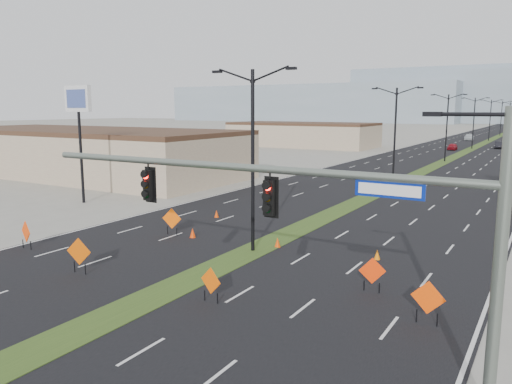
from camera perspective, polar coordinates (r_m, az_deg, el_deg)
The scene contains 29 objects.
ground at distance 19.71m, azimuth -19.46°, elevation -14.81°, with size 600.00×600.00×0.00m, color gray.
road_surface at distance 112.39m, azimuth 23.71°, elevation 4.68°, with size 25.00×400.00×0.02m, color black.
median_strip at distance 112.39m, azimuth 23.71°, elevation 4.68°, with size 2.00×400.00×0.04m, color #2B4619.
building_sw_near at distance 64.36m, azimuth -19.05°, elevation 4.16°, with size 40.00×16.00×5.00m, color tan.
building_sw_far at distance 106.86m, azimuth 5.34°, elevation 6.44°, with size 30.00×14.00×4.50m, color tan.
mesa_west at distance 320.64m, azimuth 6.29°, elevation 10.02°, with size 180.00×50.00×22.00m, color gray.
mesa_backdrop at distance 334.24m, azimuth 23.72°, elevation 10.13°, with size 140.00×50.00×32.00m, color gray.
signal_mast at distance 14.68m, azimuth 7.91°, elevation -2.95°, with size 16.30×0.60×8.00m.
streetlight_0 at distance 27.29m, azimuth -0.38°, elevation 4.23°, with size 5.15×0.24×10.02m.
streetlight_1 at distance 53.19m, azimuth 15.60°, elevation 6.47°, with size 5.15×0.24×10.02m.
streetlight_2 at distance 80.51m, azimuth 20.98°, elevation 7.11°, with size 5.15×0.24×10.02m.
streetlight_3 at distance 108.18m, azimuth 23.62°, elevation 7.41°, with size 5.15×0.24×10.02m.
streetlight_4 at distance 135.98m, azimuth 25.19°, elevation 7.58°, with size 5.15×0.24×10.02m.
streetlight_5 at distance 163.85m, azimuth 26.23°, elevation 7.68°, with size 5.15×0.24×10.02m.
streetlight_6 at distance 191.76m, azimuth 26.96°, elevation 7.76°, with size 5.15×0.24×10.02m.
car_left at distance 103.67m, azimuth 21.53°, elevation 4.84°, with size 1.52×3.79×1.29m, color maroon.
car_mid at distance 111.59m, azimuth 26.00°, elevation 4.85°, with size 1.47×4.21×1.39m, color black.
car_far at distance 137.20m, azimuth 23.15°, elevation 5.77°, with size 2.13×5.25×1.52m, color silver.
construction_sign_0 at distance 31.34m, azimuth -24.81°, elevation -4.24°, with size 1.19×0.37×1.63m.
construction_sign_1 at distance 25.75m, azimuth -19.58°, elevation -6.54°, with size 1.31×0.35×1.79m.
construction_sign_2 at distance 31.94m, azimuth -9.60°, elevation -3.11°, with size 1.28×0.33×1.74m.
construction_sign_3 at distance 20.94m, azimuth -5.19°, elevation -10.22°, with size 1.11×0.24×1.50m.
construction_sign_4 at distance 19.83m, azimuth 19.05°, elevation -11.49°, with size 1.28×0.11×1.70m.
construction_sign_5 at distance 22.53m, azimuth 13.15°, elevation -8.90°, with size 1.09×0.51×1.56m.
cone_0 at distance 31.29m, azimuth -7.26°, elevation -4.66°, with size 0.37×0.37×0.62m, color #EE3905.
cone_1 at distance 28.93m, azimuth 2.47°, elevation -5.80°, with size 0.36×0.36×0.59m, color #EB4104.
cone_2 at distance 27.41m, azimuth 13.68°, elevation -6.98°, with size 0.33×0.33×0.56m, color orange.
cone_3 at distance 36.83m, azimuth -4.54°, elevation -2.50°, with size 0.34×0.34×0.56m, color #DF3E04.
pole_sign_west at distance 44.36m, azimuth -19.65°, elevation 9.08°, with size 3.21×0.68×9.80m.
Camera 1 is at (14.12, -11.22, 7.94)m, focal length 35.00 mm.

